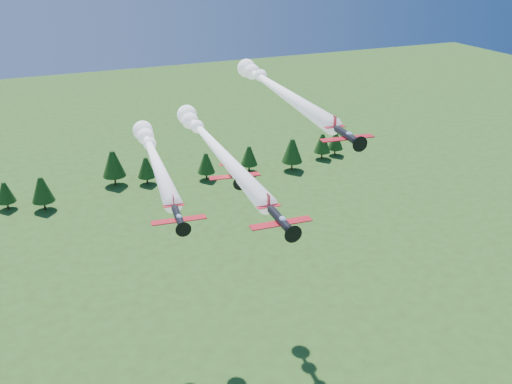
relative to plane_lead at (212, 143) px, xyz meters
name	(u,v)px	position (x,y,z in m)	size (l,w,h in m)	color
plane_lead	(212,143)	(0.00, 0.00, 0.00)	(8.39, 52.99, 3.70)	black
plane_left	(153,154)	(-8.57, 5.22, -2.52)	(9.58, 43.11, 3.70)	black
plane_right	(274,86)	(14.44, 7.41, 6.21)	(9.90, 51.88, 3.70)	black
plane_slot	(234,173)	(-0.75, -11.89, -0.76)	(7.54, 8.22, 2.63)	black
treeline	(128,171)	(1.49, 90.57, -38.57)	(165.46, 18.48, 11.95)	#382314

